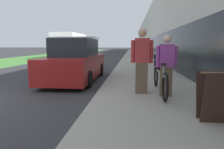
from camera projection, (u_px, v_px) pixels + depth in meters
name	position (u px, v px, depth m)	size (l,w,h in m)	color
sidewalk_slab	(137.00, 56.00, 24.93)	(3.21, 70.00, 0.12)	gray
storefront_facade	(178.00, 34.00, 31.70)	(10.01, 70.00, 6.35)	silver
lawn_strip	(58.00, 55.00, 30.00)	(5.71, 70.00, 0.03)	#478438
tandem_bicycle	(160.00, 80.00, 5.70)	(0.52, 2.56, 0.91)	black
person_rider	(166.00, 66.00, 5.31)	(0.56, 0.22, 1.63)	brown
person_bystander	(142.00, 61.00, 5.64)	(0.62, 0.24, 1.83)	brown
bike_rack_hoop	(169.00, 64.00, 9.06)	(0.05, 0.60, 0.84)	#4C4C51
cruiser_bike_nearest	(159.00, 64.00, 10.16)	(0.52, 1.72, 0.95)	black
cruiser_bike_middle	(156.00, 61.00, 12.14)	(0.52, 1.88, 0.94)	black
cruiser_bike_farthest	(156.00, 58.00, 14.43)	(0.52, 1.80, 0.97)	black
sandwich_board_sign	(216.00, 97.00, 3.57)	(0.56, 0.56, 0.90)	#331E19
parked_sedan_curbside	(76.00, 62.00, 8.33)	(1.87, 4.59, 1.80)	maroon
moving_truck	(72.00, 46.00, 21.43)	(2.27, 7.31, 2.65)	orange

